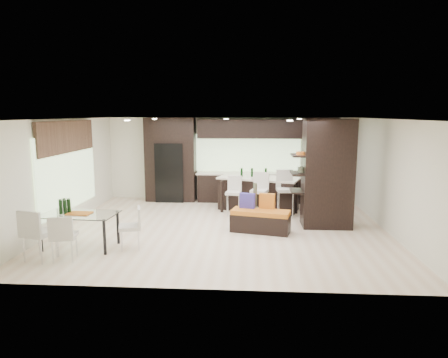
# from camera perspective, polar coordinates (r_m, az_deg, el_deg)

# --- Properties ---
(ground) EXTENTS (8.00, 8.00, 0.00)m
(ground) POSITION_cam_1_polar(r_m,az_deg,el_deg) (10.01, -0.23, -7.07)
(ground) COLOR beige
(ground) RESTS_ON ground
(back_wall) EXTENTS (8.00, 0.02, 2.70)m
(back_wall) POSITION_cam_1_polar(r_m,az_deg,el_deg) (13.18, 0.83, 2.90)
(back_wall) COLOR white
(back_wall) RESTS_ON ground
(left_wall) EXTENTS (0.02, 7.00, 2.70)m
(left_wall) POSITION_cam_1_polar(r_m,az_deg,el_deg) (10.76, -22.01, 0.76)
(left_wall) COLOR white
(left_wall) RESTS_ON ground
(right_wall) EXTENTS (0.02, 7.00, 2.70)m
(right_wall) POSITION_cam_1_polar(r_m,az_deg,el_deg) (10.25, 22.68, 0.32)
(right_wall) COLOR white
(right_wall) RESTS_ON ground
(ceiling) EXTENTS (8.00, 7.00, 0.02)m
(ceiling) POSITION_cam_1_polar(r_m,az_deg,el_deg) (9.60, -0.24, 8.58)
(ceiling) COLOR white
(ceiling) RESTS_ON ground
(window_left) EXTENTS (0.04, 3.20, 1.90)m
(window_left) POSITION_cam_1_polar(r_m,az_deg,el_deg) (10.92, -21.37, 0.92)
(window_left) COLOR #B2D199
(window_left) RESTS_ON left_wall
(window_back) EXTENTS (3.40, 0.04, 1.20)m
(window_back) POSITION_cam_1_polar(r_m,az_deg,el_deg) (13.10, 3.45, 3.73)
(window_back) COLOR #B2D199
(window_back) RESTS_ON back_wall
(stone_accent) EXTENTS (0.08, 3.00, 0.80)m
(stone_accent) POSITION_cam_1_polar(r_m,az_deg,el_deg) (10.82, -21.50, 5.63)
(stone_accent) COLOR brown
(stone_accent) RESTS_ON left_wall
(ceiling_spots) EXTENTS (4.00, 3.00, 0.02)m
(ceiling_spots) POSITION_cam_1_polar(r_m,az_deg,el_deg) (9.85, -0.13, 8.48)
(ceiling_spots) COLOR white
(ceiling_spots) RESTS_ON ceiling
(back_cabinetry) EXTENTS (6.80, 0.68, 2.70)m
(back_cabinetry) POSITION_cam_1_polar(r_m,az_deg,el_deg) (12.84, 2.98, 2.72)
(back_cabinetry) COLOR black
(back_cabinetry) RESTS_ON ground
(refrigerator) EXTENTS (0.90, 0.68, 1.90)m
(refrigerator) POSITION_cam_1_polar(r_m,az_deg,el_deg) (13.09, -7.60, 1.01)
(refrigerator) COLOR black
(refrigerator) RESTS_ON ground
(partition_column) EXTENTS (1.20, 0.80, 2.70)m
(partition_column) POSITION_cam_1_polar(r_m,az_deg,el_deg) (10.27, 14.56, 0.77)
(partition_column) COLOR black
(partition_column) RESTS_ON ground
(kitchen_island) EXTENTS (2.52, 1.64, 0.97)m
(kitchen_island) POSITION_cam_1_polar(r_m,az_deg,el_deg) (11.88, 4.97, -2.06)
(kitchen_island) COLOR black
(kitchen_island) RESTS_ON ground
(stool_left) EXTENTS (0.45, 0.45, 0.90)m
(stool_left) POSITION_cam_1_polar(r_m,az_deg,el_deg) (11.11, 1.35, -3.02)
(stool_left) COLOR beige
(stool_left) RESTS_ON ground
(stool_mid) EXTENTS (0.54, 0.54, 0.98)m
(stool_mid) POSITION_cam_1_polar(r_m,az_deg,el_deg) (11.08, 5.05, -2.87)
(stool_mid) COLOR beige
(stool_mid) RESTS_ON ground
(stool_right) EXTENTS (0.51, 0.51, 1.05)m
(stool_right) POSITION_cam_1_polar(r_m,az_deg,el_deg) (11.10, 8.76, -2.75)
(stool_right) COLOR beige
(stool_right) RESTS_ON ground
(bench) EXTENTS (1.48, 0.85, 0.54)m
(bench) POSITION_cam_1_polar(r_m,az_deg,el_deg) (9.70, 5.23, -6.00)
(bench) COLOR black
(bench) RESTS_ON ground
(floor_vase) EXTENTS (0.43, 0.43, 1.14)m
(floor_vase) POSITION_cam_1_polar(r_m,az_deg,el_deg) (9.92, 4.44, -3.83)
(floor_vase) COLOR #484D37
(floor_vase) RESTS_ON ground
(dining_table) EXTENTS (1.58, 0.95, 0.74)m
(dining_table) POSITION_cam_1_polar(r_m,az_deg,el_deg) (9.06, -19.82, -6.97)
(dining_table) COLOR white
(dining_table) RESTS_ON ground
(chair_near) EXTENTS (0.53, 0.53, 0.84)m
(chair_near) POSITION_cam_1_polar(r_m,az_deg,el_deg) (8.41, -21.85, -7.99)
(chair_near) COLOR beige
(chair_near) RESTS_ON ground
(chair_far) EXTENTS (0.62, 0.62, 0.95)m
(chair_far) POSITION_cam_1_polar(r_m,az_deg,el_deg) (8.58, -24.87, -7.46)
(chair_far) COLOR beige
(chair_far) RESTS_ON ground
(chair_end) EXTENTS (0.55, 0.55, 0.82)m
(chair_end) POSITION_cam_1_polar(r_m,az_deg,el_deg) (8.69, -13.30, -7.09)
(chair_end) COLOR beige
(chair_end) RESTS_ON ground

